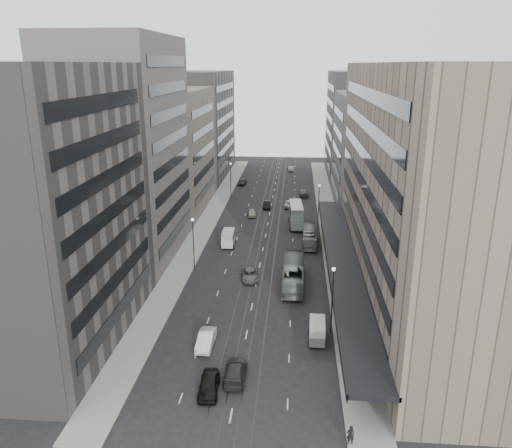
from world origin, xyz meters
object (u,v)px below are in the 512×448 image
(bus_near, at_px, (293,274))
(sedan_1, at_px, (206,340))
(vw_microbus, at_px, (317,330))
(panel_van, at_px, (228,238))
(pedestrian, at_px, (350,435))
(bus_far, at_px, (310,236))
(double_decker, at_px, (296,215))
(sedan_0, at_px, (209,385))
(sedan_2, at_px, (250,275))

(bus_near, height_order, sedan_1, bus_near)
(vw_microbus, distance_m, panel_van, 32.79)
(pedestrian, bearing_deg, bus_far, -95.85)
(bus_far, bearing_deg, double_decker, -74.05)
(bus_near, height_order, pedestrian, bus_near)
(bus_far, distance_m, panel_van, 14.10)
(bus_near, distance_m, bus_far, 17.26)
(vw_microbus, relative_size, sedan_0, 0.91)
(vw_microbus, height_order, panel_van, panel_van)
(sedan_0, bearing_deg, pedestrian, -28.26)
(bus_near, xyz_separation_m, pedestrian, (4.97, -30.93, -0.67))
(bus_near, distance_m, pedestrian, 31.33)
(pedestrian, bearing_deg, bus_near, -89.45)
(bus_far, height_order, sedan_0, bus_far)
(bus_near, height_order, panel_van, bus_near)
(double_decker, bearing_deg, sedan_2, -108.26)
(sedan_1, bearing_deg, double_decker, 78.18)
(panel_van, height_order, pedestrian, panel_van)
(bus_far, xyz_separation_m, double_decker, (-2.45, 9.56, 1.04))
(vw_microbus, bearing_deg, sedan_2, 121.44)
(vw_microbus, relative_size, panel_van, 0.97)
(panel_van, height_order, sedan_0, panel_van)
(vw_microbus, height_order, sedan_2, vw_microbus)
(sedan_1, distance_m, pedestrian, 20.09)
(sedan_2, height_order, pedestrian, pedestrian)
(bus_far, xyz_separation_m, pedestrian, (2.29, -47.98, -0.36))
(bus_far, height_order, pedestrian, bus_far)
(double_decker, relative_size, pedestrian, 4.77)
(sedan_0, xyz_separation_m, pedestrian, (12.71, -5.96, 0.22))
(double_decker, bearing_deg, sedan_1, -106.29)
(bus_far, distance_m, sedan_1, 36.11)
(bus_near, relative_size, sedan_2, 2.46)
(sedan_0, bearing_deg, panel_van, 91.92)
(panel_van, distance_m, pedestrian, 48.58)
(sedan_0, xyz_separation_m, sedan_2, (1.45, 26.38, -0.11))
(pedestrian, bearing_deg, sedan_1, -52.68)
(bus_near, relative_size, pedestrian, 6.95)
(bus_near, xyz_separation_m, vw_microbus, (2.83, -14.75, -0.43))
(sedan_1, bearing_deg, bus_near, 61.56)
(bus_far, distance_m, sedan_0, 43.29)
(bus_near, bearing_deg, vw_microbus, 101.39)
(sedan_2, bearing_deg, sedan_1, -106.52)
(vw_microbus, xyz_separation_m, pedestrian, (2.14, -16.18, -0.24))
(bus_near, bearing_deg, panel_van, -52.37)
(pedestrian, bearing_deg, panel_van, -79.08)
(double_decker, bearing_deg, panel_van, -138.09)
(panel_van, xyz_separation_m, pedestrian, (16.22, -45.79, -0.48))
(panel_van, bearing_deg, sedan_2, -71.32)
(bus_far, xyz_separation_m, sedan_1, (-12.14, -34.00, -0.58))
(panel_van, bearing_deg, sedan_0, -86.51)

